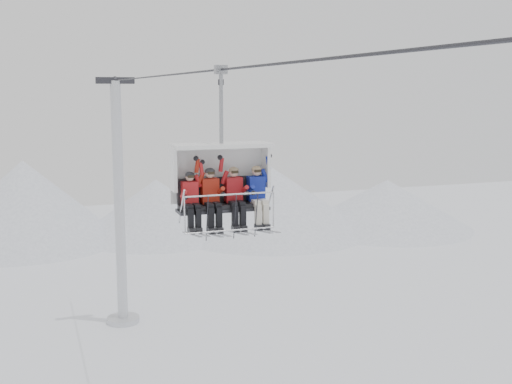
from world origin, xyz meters
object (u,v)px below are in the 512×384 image
object	(u,v)px
skier_far_right	(257,194)
skier_far_left	(191,199)
skier_center_right	(235,195)
lift_tower_right	(120,221)
skier_center_left	(211,196)
chairlift_carrier	(220,175)

from	to	relation	value
skier_far_right	skier_far_left	bearing A→B (deg)	-179.69
skier_far_left	skier_center_right	world-z (taller)	skier_center_right
lift_tower_right	skier_far_right	bearing A→B (deg)	-87.42
skier_center_left	lift_tower_right	bearing A→B (deg)	89.04
chairlift_carrier	skier_center_left	world-z (taller)	chairlift_carrier
lift_tower_right	chairlift_carrier	distance (m)	19.95
lift_tower_right	skier_far_left	bearing A→B (deg)	-92.45
skier_far_left	skier_center_left	distance (m)	0.51
skier_far_left	skier_center_right	xyz separation A→B (m)	(1.12, 0.01, 0.03)
skier_far_right	chairlift_carrier	bearing A→B (deg)	161.06
chairlift_carrier	skier_far_left	size ratio (longest dim) A/B	2.36
chairlift_carrier	skier_center_left	xyz separation A→B (m)	(-0.33, -0.30, -0.47)
chairlift_carrier	skier_far_right	distance (m)	1.05
chairlift_carrier	skier_center_right	bearing A→B (deg)	-47.07
skier_center_left	skier_center_right	bearing A→B (deg)	0.00
chairlift_carrier	skier_far_right	world-z (taller)	chairlift_carrier
lift_tower_right	chairlift_carrier	bearing A→B (deg)	-90.00
skier_center_left	skier_center_right	distance (m)	0.61
lift_tower_right	skier_far_left	xyz separation A→B (m)	(-0.84, -19.65, 4.41)
skier_far_left	skier_far_right	distance (m)	1.73
lift_tower_right	skier_far_left	world-z (taller)	lift_tower_right
lift_tower_right	skier_far_right	size ratio (longest dim) A/B	7.99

